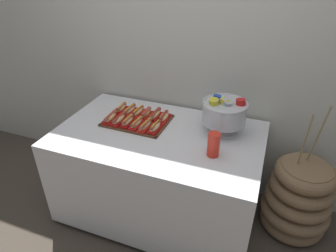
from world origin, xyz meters
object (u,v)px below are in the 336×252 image
Objects in this scene: hot_dog_10 at (155,115)px; hot_dog_6 at (121,108)px; hot_dog_7 at (129,110)px; floor_vase at (298,199)px; cup_stack at (214,145)px; hot_dog_4 at (146,125)px; hot_dog_11 at (164,117)px; punch_bowl at (224,112)px; hot_dog_3 at (137,123)px; hot_dog_8 at (138,112)px; hot_dog_1 at (119,119)px; hot_dog_9 at (146,113)px; hot_dog_2 at (128,121)px; serving_tray at (137,121)px; buffet_table at (159,172)px; hot_dog_0 at (110,118)px; hot_dog_5 at (155,127)px.

hot_dog_6 is at bearing 178.93° from hot_dog_10.
floor_vase is at bearing 0.76° from hot_dog_7.
hot_dog_6 is at bearing 159.53° from cup_stack.
hot_dog_11 is at bearing 64.49° from hot_dog_4.
hot_dog_11 is at bearing -179.39° from punch_bowl.
floor_vase reaches higher than hot_dog_3.
hot_dog_8 is 0.58× the size of punch_bowl.
hot_dog_1 is at bearing 178.93° from hot_dog_4.
hot_dog_9 is 0.62m from punch_bowl.
hot_dog_2 is 0.28m from hot_dog_11.
serving_tray is at bearing -24.82° from hot_dog_6.
buffet_table is at bearing -156.44° from punch_bowl.
floor_vase is at bearing 7.13° from hot_dog_0.
floor_vase is 1.34m from hot_dog_3.
hot_dog_10 is 0.57× the size of punch_bowl.
hot_dog_2 is 0.23m from hot_dog_5.
hot_dog_0 is 1.05× the size of hot_dog_5.
serving_tray is 0.14m from hot_dog_4.
hot_dog_5 reaches higher than hot_dog_4.
hot_dog_0 is 0.97× the size of hot_dog_7.
hot_dog_3 is at bearing -48.80° from hot_dog_7.
floor_vase is at bearing 4.65° from serving_tray.
hot_dog_4 is (0.22, -0.00, -0.00)m from hot_dog_1.
hot_dog_5 is at bearing -24.82° from hot_dog_6.
hot_dog_6 reaches higher than hot_dog_8.
floor_vase is at bearing 9.92° from hot_dog_5.
hot_dog_10 is at bearing 35.18° from hot_dog_1.
hot_dog_5 is 1.02× the size of hot_dog_9.
buffet_table is 3.08× the size of serving_tray.
cup_stack is (0.69, -0.31, 0.05)m from hot_dog_8.
hot_dog_11 is at bearing 146.49° from cup_stack.
floor_vase is 6.23× the size of hot_dog_11.
hot_dog_2 is 1.03× the size of hot_dog_6.
hot_dog_10 is (-1.15, -0.02, 0.51)m from floor_vase.
punch_bowl is (0.84, 0.16, 0.13)m from hot_dog_0.
hot_dog_10 is (0.08, 0.16, 0.00)m from hot_dog_3.
hot_dog_11 is (0.19, 0.08, 0.03)m from serving_tray.
hot_dog_0 is 0.93× the size of hot_dog_10.
hot_dog_5 is at bearing 163.22° from cup_stack.
serving_tray is at bearing 154.68° from buffet_table.
hot_dog_2 reaches higher than hot_dog_8.
buffet_table is at bearing -25.09° from hot_dog_6.
floor_vase is 6.34× the size of hot_dog_0.
hot_dog_2 is 0.85× the size of hot_dog_8.
hot_dog_4 is (0.15, -0.00, -0.00)m from hot_dog_2.
hot_dog_10 is 0.62m from cup_stack.
floor_vase is at bearing 8.61° from hot_dog_3.
cup_stack is at bearing -16.78° from hot_dog_5.
hot_dog_4 is at bearing -115.51° from hot_dog_11.
hot_dog_11 is (-1.08, -0.02, 0.51)m from floor_vase.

